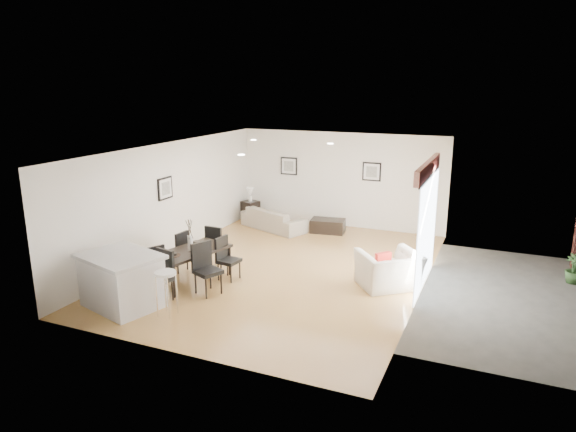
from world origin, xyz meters
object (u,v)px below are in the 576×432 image
at_px(side_table, 250,210).
at_px(bar_stool, 166,278).
at_px(armchair, 389,270).
at_px(dining_table, 191,253).
at_px(kitchen_island, 122,280).
at_px(sofa, 274,219).
at_px(dining_chair_wfar, 179,249).
at_px(dining_chair_foot, 216,244).
at_px(dining_chair_wnear, 154,263).
at_px(coffee_table, 328,226).
at_px(dining_chair_efar, 226,256).
at_px(dining_chair_enear, 205,265).
at_px(dining_chair_head, 162,273).

height_order(side_table, bar_stool, bar_stool).
relative_size(armchair, dining_table, 0.63).
bearing_deg(kitchen_island, armchair, 49.09).
bearing_deg(sofa, side_table, -9.19).
relative_size(dining_chair_wfar, dining_chair_foot, 0.96).
xyz_separation_m(sofa, dining_chair_wfar, (-0.49, -3.90, 0.21)).
bearing_deg(bar_stool, dining_chair_wnear, 135.04).
distance_m(dining_chair_foot, kitchen_island, 2.60).
xyz_separation_m(dining_chair_wfar, bar_stool, (1.08, -1.94, 0.20)).
distance_m(coffee_table, bar_stool, 6.21).
height_order(dining_chair_wnear, side_table, dining_chair_wnear).
bearing_deg(dining_chair_efar, side_table, 27.26).
distance_m(dining_chair_efar, bar_stool, 1.97).
bearing_deg(sofa, coffee_table, -147.84).
relative_size(dining_chair_enear, dining_chair_efar, 1.11).
relative_size(dining_chair_enear, kitchen_island, 0.60).
bearing_deg(dining_chair_efar, dining_chair_enear, -174.04).
xyz_separation_m(side_table, kitchen_island, (0.67, -6.49, 0.22)).
distance_m(dining_chair_wfar, dining_chair_foot, 0.84).
bearing_deg(dining_chair_wfar, coffee_table, 159.25).
relative_size(dining_table, dining_chair_wnear, 2.12).
xyz_separation_m(armchair, side_table, (-5.03, 3.65, -0.09)).
height_order(side_table, kitchen_island, kitchen_island).
relative_size(sofa, side_table, 3.50).
bearing_deg(bar_stool, side_table, 104.44).
bearing_deg(dining_chair_wfar, bar_stool, 34.19).
bearing_deg(dining_chair_wfar, kitchen_island, 7.62).
relative_size(dining_table, dining_chair_wfar, 1.99).
xyz_separation_m(dining_chair_wfar, kitchen_island, (0.09, -1.94, 0.00)).
bearing_deg(dining_table, dining_chair_foot, 105.12).
xyz_separation_m(dining_table, kitchen_island, (-0.49, -1.54, -0.11)).
distance_m(dining_chair_wfar, dining_chair_efar, 1.16).
xyz_separation_m(armchair, dining_chair_foot, (-3.86, -0.28, 0.16)).
distance_m(dining_chair_enear, side_table, 5.61).
bearing_deg(coffee_table, armchair, -61.38).
xyz_separation_m(dining_chair_wnear, side_table, (-0.57, 5.39, -0.19)).
xyz_separation_m(armchair, kitchen_island, (-4.35, -2.84, 0.14)).
relative_size(dining_chair_wfar, dining_chair_enear, 0.89).
bearing_deg(side_table, sofa, -30.96).
height_order(dining_chair_foot, side_table, dining_chair_foot).
height_order(sofa, dining_chair_head, dining_chair_head).
relative_size(dining_chair_foot, bar_stool, 1.15).
relative_size(armchair, dining_chair_foot, 1.21).
xyz_separation_m(dining_chair_efar, dining_chair_head, (-0.56, -1.44, 0.04)).
relative_size(dining_chair_efar, bar_stool, 1.11).
height_order(armchair, side_table, armchair).
relative_size(armchair, dining_chair_efar, 1.25).
distance_m(dining_table, dining_chair_wnear, 0.75).
bearing_deg(dining_table, dining_chair_efar, 50.76).
relative_size(dining_chair_head, coffee_table, 1.07).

